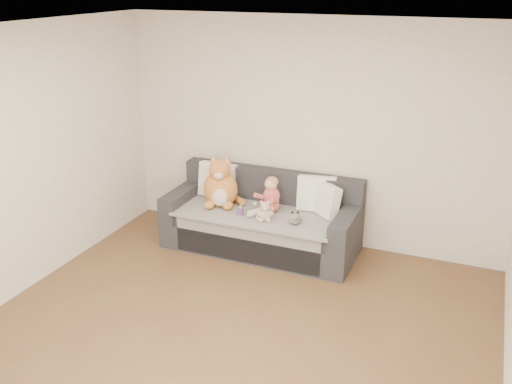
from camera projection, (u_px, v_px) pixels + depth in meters
room_shell at (233, 194)px, 4.69m from camera, size 5.00×5.00×5.00m
sofa at (262, 222)px, 6.60m from camera, size 2.20×0.94×0.85m
cushion_left at (217, 180)px, 6.86m from camera, size 0.46×0.22×0.43m
cushion_right_back at (317, 193)px, 6.46m from camera, size 0.46×0.27×0.41m
cushion_right_front at (325, 199)px, 6.34m from camera, size 0.42×0.38×0.37m
toddler at (269, 198)px, 6.39m from camera, size 0.30×0.43×0.42m
plush_cat at (221, 186)px, 6.59m from camera, size 0.50×0.49×0.63m
teddy_bear at (265, 213)px, 6.19m from camera, size 0.18×0.15×0.24m
plush_cow at (295, 218)px, 6.12m from camera, size 0.14×0.21×0.17m
sippy_cup at (241, 210)px, 6.36m from camera, size 0.11×0.08×0.12m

